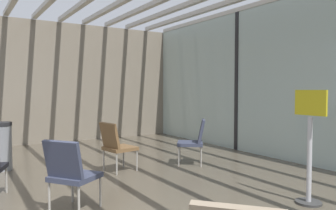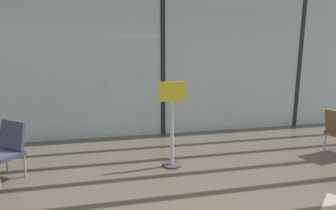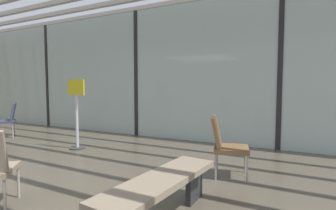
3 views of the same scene
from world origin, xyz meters
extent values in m
cube|color=#A3B7B2|center=(0.00, 5.20, 1.63)|extent=(14.00, 0.08, 3.26)
cube|color=black|center=(0.00, 5.20, 1.63)|extent=(0.10, 0.12, 3.26)
cube|color=black|center=(3.50, 5.20, 1.63)|extent=(0.10, 0.12, 3.26)
ellipsoid|color=silver|center=(-1.14, 10.26, 2.22)|extent=(13.89, 4.43, 4.43)
sphere|color=black|center=(-4.06, 8.22, 2.55)|extent=(0.28, 0.28, 0.28)
sphere|color=black|center=(-3.16, 8.22, 2.55)|extent=(0.28, 0.28, 0.28)
sphere|color=black|center=(-2.26, 8.22, 2.55)|extent=(0.28, 0.28, 0.28)
sphere|color=black|center=(-1.36, 8.22, 2.55)|extent=(0.28, 0.28, 0.28)
cylinder|color=gray|center=(2.79, 3.29, 0.18)|extent=(0.03, 0.03, 0.37)
cube|color=#33384C|center=(-2.83, 3.33, 0.40)|extent=(0.67, 0.67, 0.06)
cube|color=#33384C|center=(-2.70, 3.51, 0.65)|extent=(0.47, 0.40, 0.44)
cylinder|color=gray|center=(-2.87, 3.63, 0.18)|extent=(0.03, 0.03, 0.37)
cylinder|color=gray|center=(-2.53, 3.38, 0.18)|extent=(0.03, 0.03, 0.37)
cylinder|color=#333333|center=(-0.22, 3.31, 0.01)|extent=(0.32, 0.32, 0.03)
cylinder|color=#B2B2B7|center=(-0.22, 3.31, 0.55)|extent=(0.06, 0.06, 1.10)
cube|color=gold|center=(-0.22, 3.31, 1.28)|extent=(0.44, 0.03, 0.32)
camera|label=1|loc=(2.38, -0.39, 1.45)|focal=35.68mm
camera|label=2|loc=(-1.23, -1.03, 1.94)|focal=29.81mm
camera|label=3|loc=(3.95, -0.56, 1.30)|focal=27.89mm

